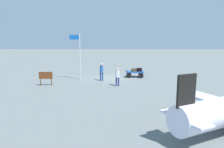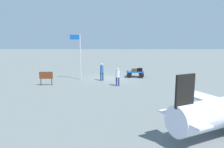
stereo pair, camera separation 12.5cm
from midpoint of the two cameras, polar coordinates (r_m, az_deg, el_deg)
ground_plane at (r=23.18m, az=-0.59°, el=-1.08°), size 120.00×120.00×0.00m
luggage_cart at (r=23.79m, az=5.86°, el=0.28°), size 1.99×1.39×0.65m
suitcase_dark at (r=24.12m, az=6.33°, el=1.24°), size 0.61×0.51×0.34m
suitcase_grey at (r=23.53m, az=5.68°, el=1.03°), size 0.59×0.38×0.33m
suitcase_maroon at (r=23.68m, az=7.05°, el=1.12°), size 0.59×0.42×0.38m
worker_lead at (r=19.23m, az=1.26°, el=-0.36°), size 0.41×0.41×1.64m
worker_trailing at (r=21.62m, az=-2.97°, el=0.92°), size 0.34×0.34×1.77m
flagpole at (r=22.28m, az=-8.97°, el=5.64°), size 1.08×0.14×4.68m
signboard at (r=20.33m, az=-17.30°, el=-0.60°), size 1.21×0.12×1.26m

